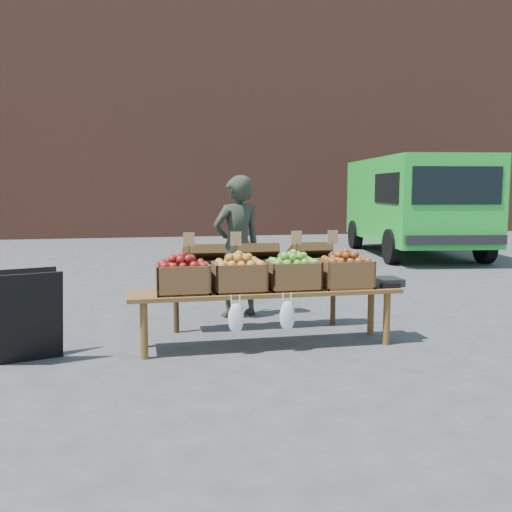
{
  "coord_description": "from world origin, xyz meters",
  "views": [
    {
      "loc": [
        -1.74,
        -5.55,
        1.57
      ],
      "look_at": [
        -0.51,
        0.39,
        0.85
      ],
      "focal_mm": 40.0,
      "sensor_mm": 36.0,
      "label": 1
    }
  ],
  "objects": [
    {
      "name": "display_bench",
      "position": [
        -0.51,
        -0.11,
        0.28
      ],
      "size": [
        2.7,
        0.56,
        0.57
      ],
      "primitive_type": null,
      "color": "brown",
      "rests_on": "ground"
    },
    {
      "name": "weighing_scale",
      "position": [
        0.74,
        -0.11,
        0.61
      ],
      "size": [
        0.34,
        0.3,
        0.08
      ],
      "primitive_type": "cube",
      "color": "black",
      "rests_on": "display_bench"
    },
    {
      "name": "vendor",
      "position": [
        -0.56,
        1.28,
        0.86
      ],
      "size": [
        0.73,
        0.59,
        1.73
      ],
      "primitive_type": "imported",
      "rotation": [
        0.0,
        0.0,
        3.45
      ],
      "color": "#2A3125",
      "rests_on": "ground"
    },
    {
      "name": "ground",
      "position": [
        0.0,
        0.0,
        0.0
      ],
      "size": [
        80.0,
        80.0,
        0.0
      ],
      "primitive_type": "plane",
      "color": "#444447"
    },
    {
      "name": "crate_golden_apples",
      "position": [
        -1.34,
        -0.11,
        0.71
      ],
      "size": [
        0.5,
        0.4,
        0.28
      ],
      "primitive_type": null,
      "color": "#670510",
      "rests_on": "display_bench"
    },
    {
      "name": "back_table",
      "position": [
        -0.46,
        0.61,
        0.52
      ],
      "size": [
        2.1,
        0.44,
        1.04
      ],
      "primitive_type": null,
      "color": "#3B2912",
      "rests_on": "ground"
    },
    {
      "name": "chalkboard_sign",
      "position": [
        -2.73,
        -0.16,
        0.42
      ],
      "size": [
        0.62,
        0.46,
        0.85
      ],
      "primitive_type": null,
      "rotation": [
        0.0,
        0.0,
        0.29
      ],
      "color": "black",
      "rests_on": "ground"
    },
    {
      "name": "crate_russet_pears",
      "position": [
        -0.79,
        -0.11,
        0.71
      ],
      "size": [
        0.5,
        0.4,
        0.28
      ],
      "primitive_type": null,
      "color": "gold",
      "rests_on": "display_bench"
    },
    {
      "name": "delivery_van",
      "position": [
        4.61,
        6.8,
        1.13
      ],
      "size": [
        2.96,
        5.29,
        2.25
      ],
      "primitive_type": null,
      "rotation": [
        0.0,
        0.0,
        -0.13
      ],
      "color": "green",
      "rests_on": "ground"
    },
    {
      "name": "crate_green_apples",
      "position": [
        0.31,
        -0.11,
        0.71
      ],
      "size": [
        0.5,
        0.4,
        0.28
      ],
      "primitive_type": null,
      "color": "brown",
      "rests_on": "display_bench"
    },
    {
      "name": "brick_building",
      "position": [
        0.0,
        15.0,
        5.0
      ],
      "size": [
        24.0,
        4.0,
        10.0
      ],
      "primitive_type": "cube",
      "color": "brown",
      "rests_on": "ground"
    },
    {
      "name": "crate_red_apples",
      "position": [
        -0.24,
        -0.11,
        0.71
      ],
      "size": [
        0.5,
        0.4,
        0.28
      ],
      "primitive_type": null,
      "color": "#558F24",
      "rests_on": "display_bench"
    }
  ]
}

